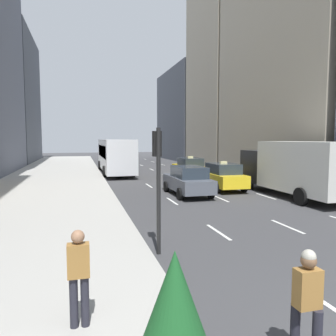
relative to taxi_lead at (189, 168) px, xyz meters
name	(u,v)px	position (x,y,z in m)	size (l,w,h in m)	color
sidewalk_left	(55,177)	(-11.00, 3.55, -0.81)	(8.00, 66.00, 0.15)	#ADAAA3
lane_markings	(175,179)	(-1.40, -0.45, -0.87)	(5.72, 56.00, 0.01)	white
building_row_right	(271,29)	(8.00, 0.98, 12.31)	(6.00, 56.34, 34.63)	#4C515B
taxi_lead	(189,168)	(0.00, 0.00, 0.00)	(2.02, 4.40, 1.87)	yellow
taxi_second	(222,176)	(0.00, -6.49, 0.00)	(2.02, 4.40, 1.87)	yellow
sedan_black_near	(188,180)	(-2.80, -7.89, -0.01)	(2.02, 4.64, 1.71)	#565B66
city_bus	(115,155)	(-5.61, 5.74, 0.91)	(2.80, 11.61, 3.25)	silver
box_truck	(294,167)	(2.80, -10.05, 0.83)	(2.58, 8.40, 3.15)	#262628
skateboarder	(307,303)	(-5.82, -22.15, 0.08)	(0.36, 0.80, 1.75)	brown
planter_with_shrub	(175,335)	(-7.92, -22.67, 0.27)	(1.00, 1.00, 1.95)	silver
pedestrian_near_curb	(79,273)	(-8.94, -20.49, 0.19)	(0.36, 0.22, 1.65)	#23232D
traffic_light_pole	(158,170)	(-6.75, -16.95, 1.53)	(0.24, 0.42, 3.60)	black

